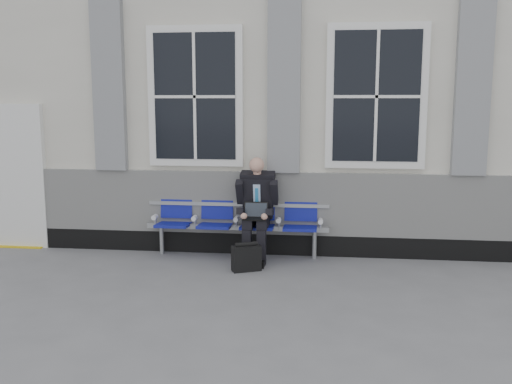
# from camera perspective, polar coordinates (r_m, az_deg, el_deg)

# --- Properties ---
(ground) EXTENTS (70.00, 70.00, 0.00)m
(ground) POSITION_cam_1_polar(r_m,az_deg,el_deg) (6.88, 9.43, -9.65)
(ground) COLOR slate
(ground) RESTS_ON ground
(station_building) EXTENTS (14.40, 4.40, 4.49)m
(station_building) POSITION_cam_1_polar(r_m,az_deg,el_deg) (9.98, 8.77, 9.19)
(station_building) COLOR silver
(station_building) RESTS_ON ground
(bench) EXTENTS (2.60, 0.47, 0.91)m
(bench) POSITION_cam_1_polar(r_m,az_deg,el_deg) (8.09, -1.92, -2.61)
(bench) COLOR #9EA0A3
(bench) RESTS_ON ground
(businessman) EXTENTS (0.58, 0.77, 1.43)m
(businessman) POSITION_cam_1_polar(r_m,az_deg,el_deg) (7.88, 0.08, -1.29)
(businessman) COLOR black
(businessman) RESTS_ON ground
(briefcase) EXTENTS (0.41, 0.30, 0.38)m
(briefcase) POSITION_cam_1_polar(r_m,az_deg,el_deg) (7.47, -0.97, -6.58)
(briefcase) COLOR black
(briefcase) RESTS_ON ground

